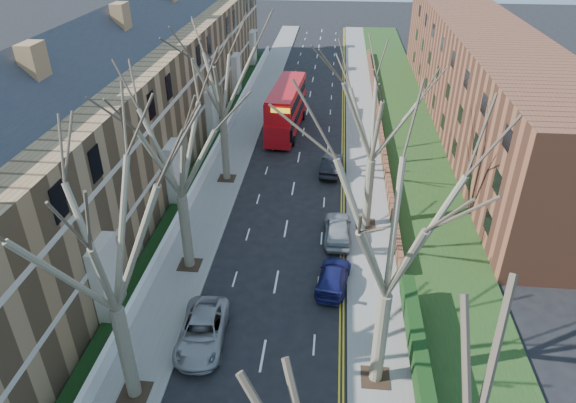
# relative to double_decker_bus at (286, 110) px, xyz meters

# --- Properties ---
(pavement_left) EXTENTS (3.00, 102.00, 0.12)m
(pavement_left) POSITION_rel_double_decker_bus_xyz_m (-4.25, -0.13, -2.20)
(pavement_left) COLOR slate
(pavement_left) RESTS_ON ground
(pavement_right) EXTENTS (3.00, 102.00, 0.12)m
(pavement_right) POSITION_rel_double_decker_bus_xyz_m (7.75, -0.13, -2.20)
(pavement_right) COLOR slate
(pavement_right) RESTS_ON ground
(terrace_left) EXTENTS (9.70, 78.00, 13.60)m
(terrace_left) POSITION_rel_double_decker_bus_xyz_m (-11.89, -8.13, 3.27)
(terrace_left) COLOR olive
(terrace_left) RESTS_ON ground
(flats_right) EXTENTS (13.97, 54.00, 10.00)m
(flats_right) POSITION_rel_double_decker_bus_xyz_m (19.21, 3.87, 2.73)
(flats_right) COLOR brown
(flats_right) RESTS_ON ground
(front_wall_left) EXTENTS (0.30, 78.00, 1.00)m
(front_wall_left) POSITION_rel_double_decker_bus_xyz_m (-5.90, -8.13, -1.64)
(front_wall_left) COLOR white
(front_wall_left) RESTS_ON ground
(grass_verge_right) EXTENTS (6.00, 102.00, 0.06)m
(grass_verge_right) POSITION_rel_double_decker_bus_xyz_m (12.25, -0.13, -2.11)
(grass_verge_right) COLOR #1E3613
(grass_verge_right) RESTS_ON ground
(tree_left_mid) EXTENTS (10.50, 10.50, 14.71)m
(tree_left_mid) POSITION_rel_double_decker_bus_xyz_m (-3.95, -33.13, 7.30)
(tree_left_mid) COLOR brown
(tree_left_mid) RESTS_ON ground
(tree_left_far) EXTENTS (10.15, 10.15, 14.22)m
(tree_left_far) POSITION_rel_double_decker_bus_xyz_m (-3.95, -23.13, 6.98)
(tree_left_far) COLOR brown
(tree_left_far) RESTS_ON ground
(tree_left_dist) EXTENTS (10.50, 10.50, 14.71)m
(tree_left_dist) POSITION_rel_double_decker_bus_xyz_m (-3.95, -11.13, 7.30)
(tree_left_dist) COLOR brown
(tree_left_dist) RESTS_ON ground
(tree_right_mid) EXTENTS (10.50, 10.50, 14.71)m
(tree_right_mid) POSITION_rel_double_decker_bus_xyz_m (7.45, -31.13, 7.30)
(tree_right_mid) COLOR brown
(tree_right_mid) RESTS_ON ground
(tree_right_far) EXTENTS (10.15, 10.15, 14.22)m
(tree_right_far) POSITION_rel_double_decker_bus_xyz_m (7.45, -17.13, 6.99)
(tree_right_far) COLOR brown
(tree_right_far) RESTS_ON ground
(double_decker_bus) EXTENTS (3.34, 11.12, 4.59)m
(double_decker_bus) POSITION_rel_double_decker_bus_xyz_m (0.00, 0.00, 0.00)
(double_decker_bus) COLOR #B40C13
(double_decker_bus) RESTS_ON ground
(car_left_far) EXTENTS (2.65, 5.27, 1.43)m
(car_left_far) POSITION_rel_double_decker_bus_xyz_m (-1.54, -29.43, -1.54)
(car_left_far) COLOR gray
(car_left_far) RESTS_ON ground
(car_right_near) EXTENTS (2.36, 4.58, 1.27)m
(car_right_near) POSITION_rel_double_decker_bus_xyz_m (5.25, -24.11, -1.62)
(car_right_near) COLOR navy
(car_right_near) RESTS_ON ground
(car_right_mid) EXTENTS (1.98, 4.66, 1.57)m
(car_right_mid) POSITION_rel_double_decker_bus_xyz_m (5.44, -19.00, -1.47)
(car_right_mid) COLOR #9A9EA2
(car_right_mid) RESTS_ON ground
(car_right_far) EXTENTS (2.01, 4.62, 1.48)m
(car_right_far) POSITION_rel_double_decker_bus_xyz_m (4.78, -8.91, -1.52)
(car_right_far) COLOR black
(car_right_far) RESTS_ON ground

